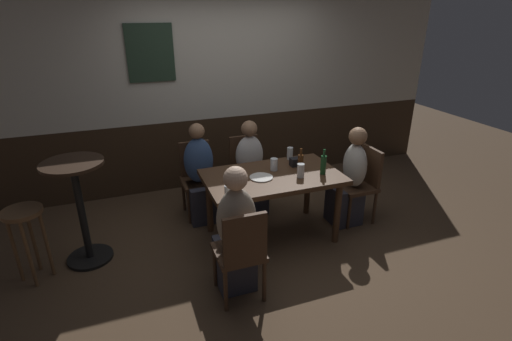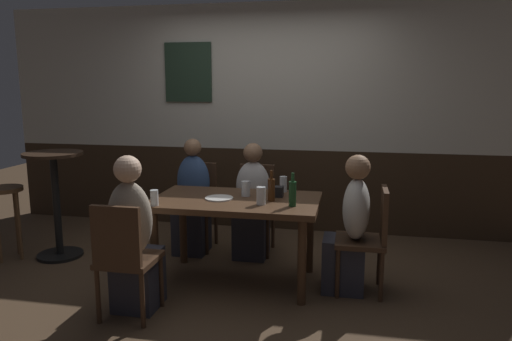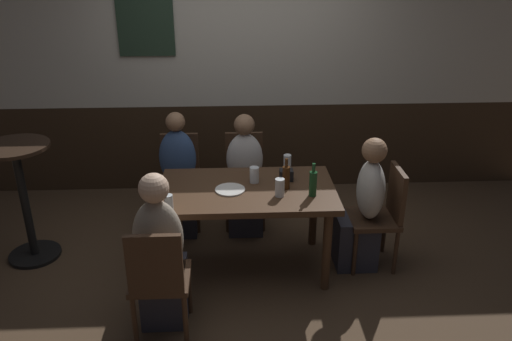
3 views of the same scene
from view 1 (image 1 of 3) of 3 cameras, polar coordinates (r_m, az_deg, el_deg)
ground_plane at (r=4.36m, az=2.27°, el=-9.57°), size 12.00×12.00×0.00m
wall_back at (r=5.34m, az=-4.49°, el=11.65°), size 6.40×0.13×2.60m
dining_table at (r=4.05m, az=2.41°, el=-1.85°), size 1.41×0.84×0.74m
chair_left_far at (r=4.68m, az=-8.62°, el=-0.58°), size 0.40×0.40×0.88m
chair_mid_far at (r=4.83m, az=-1.42°, el=0.44°), size 0.40×0.40×0.88m
chair_left_near at (r=3.26m, az=-2.19°, el=-11.67°), size 0.40×0.40×0.88m
chair_head_east at (r=4.63m, az=15.30°, el=-1.44°), size 0.40×0.40×0.88m
person_left_far at (r=4.54m, az=-8.17°, el=-1.48°), size 0.34×0.37×1.16m
person_mid_far at (r=4.69m, az=-0.77°, el=-0.52°), size 0.34×0.37×1.13m
person_left_near at (r=3.38m, az=-3.06°, el=-10.05°), size 0.34×0.37×1.20m
person_head_east at (r=4.55m, az=13.61°, el=-1.88°), size 0.37×0.34×1.15m
pint_glass_stout at (r=4.42m, az=5.02°, el=2.43°), size 0.07×0.07×0.14m
pint_glass_pale at (r=3.51m, az=-4.14°, el=-3.29°), size 0.06×0.06×0.13m
beer_glass_half at (r=3.96m, az=6.60°, el=-0.13°), size 0.07×0.07×0.14m
beer_glass_tall at (r=4.11m, az=2.66°, el=0.83°), size 0.08×0.08×0.13m
beer_bottle_green at (r=4.05m, az=9.90°, el=0.91°), size 0.06×0.06×0.27m
beer_bottle_brown at (r=4.08m, az=6.58°, el=1.17°), size 0.06×0.06×0.26m
plate_white_large at (r=3.94m, az=0.78°, el=-1.02°), size 0.24×0.24×0.01m
condiment_caddy at (r=4.24m, az=5.81°, el=1.26°), size 0.11×0.09×0.09m
side_bar_table at (r=4.05m, az=-24.51°, el=-4.56°), size 0.56×0.56×1.05m
bar_stool at (r=4.01m, az=-30.87°, el=-6.95°), size 0.34×0.34×0.72m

